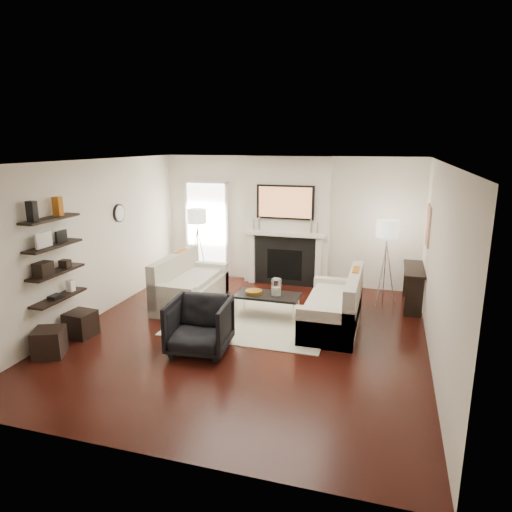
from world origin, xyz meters
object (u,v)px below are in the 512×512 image
(loveseat_left_base, at_px, (191,293))
(coffee_table, at_px, (268,295))
(ottoman_near, at_px, (81,324))
(lamp_left_shade, at_px, (197,216))
(lamp_right_shade, at_px, (388,229))
(armchair, at_px, (199,323))
(loveseat_right_base, at_px, (332,315))

(loveseat_left_base, xyz_separation_m, coffee_table, (1.57, -0.27, 0.19))
(coffee_table, bearing_deg, ottoman_near, -148.57)
(loveseat_left_base, relative_size, lamp_left_shade, 4.50)
(lamp_left_shade, xyz_separation_m, ottoman_near, (-0.62, -3.20, -1.25))
(lamp_right_shade, bearing_deg, ottoman_near, -147.68)
(armchair, distance_m, lamp_right_shade, 3.91)
(loveseat_right_base, xyz_separation_m, lamp_right_shade, (0.79, 1.39, 1.24))
(armchair, xyz_separation_m, lamp_right_shade, (2.51, 2.83, 1.02))
(ottoman_near, bearing_deg, lamp_left_shade, 79.02)
(loveseat_left_base, height_order, lamp_left_shade, lamp_left_shade)
(loveseat_right_base, height_order, armchair, armchair)
(loveseat_right_base, relative_size, coffee_table, 1.64)
(loveseat_left_base, height_order, armchair, armchair)
(loveseat_right_base, distance_m, ottoman_near, 4.02)
(loveseat_right_base, bearing_deg, coffee_table, 173.78)
(coffee_table, bearing_deg, armchair, -111.12)
(loveseat_left_base, bearing_deg, ottoman_near, -119.23)
(loveseat_left_base, height_order, lamp_right_shade, lamp_right_shade)
(armchair, height_order, lamp_left_shade, lamp_left_shade)
(loveseat_left_base, xyz_separation_m, armchair, (0.96, -1.83, 0.22))
(coffee_table, height_order, lamp_right_shade, lamp_right_shade)
(coffee_table, xyz_separation_m, lamp_left_shade, (-1.99, 1.60, 1.05))
(lamp_right_shade, height_order, ottoman_near, lamp_right_shade)
(coffee_table, height_order, armchair, armchair)
(lamp_right_shade, xyz_separation_m, ottoman_near, (-4.52, -2.86, -1.25))
(loveseat_left_base, distance_m, lamp_right_shade, 3.82)
(loveseat_left_base, relative_size, ottoman_near, 4.50)
(coffee_table, relative_size, ottoman_near, 2.75)
(armchair, height_order, ottoman_near, armchair)
(armchair, bearing_deg, lamp_left_shade, 108.27)
(lamp_left_shade, xyz_separation_m, lamp_right_shade, (3.90, -0.34, 0.00))
(loveseat_left_base, height_order, loveseat_right_base, same)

